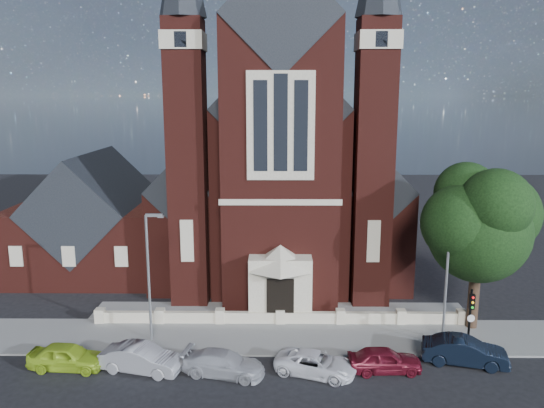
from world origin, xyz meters
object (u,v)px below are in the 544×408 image
at_px(car_lime_van, 67,357).
at_px(car_dark_red, 384,360).
at_px(car_silver_b, 224,364).
at_px(street_lamp_left, 150,270).
at_px(street_lamp_right, 449,271).
at_px(street_tree, 483,226).
at_px(parish_hall, 95,224).
at_px(car_white_suv, 316,364).
at_px(car_navy, 465,351).
at_px(traffic_signal, 471,313).
at_px(car_silver_a, 142,359).
at_px(church, 279,169).

distance_m(car_lime_van, car_dark_red, 17.55).
relative_size(car_lime_van, car_silver_b, 0.94).
distance_m(street_lamp_left, street_lamp_right, 18.00).
relative_size(street_tree, street_lamp_right, 1.32).
bearing_deg(parish_hall, street_lamp_right, -28.22).
bearing_deg(street_lamp_right, street_lamp_left, 180.00).
bearing_deg(car_white_suv, street_lamp_left, 87.26).
relative_size(parish_hall, street_lamp_left, 1.51).
relative_size(parish_hall, car_navy, 2.60).
bearing_deg(traffic_signal, car_navy, -117.71).
height_order(street_tree, car_dark_red, street_tree).
relative_size(street_lamp_right, car_silver_a, 1.78).
xyz_separation_m(parish_hall, car_silver_a, (8.32, -17.69, -3.26)).
distance_m(street_tree, car_lime_van, 25.77).
bearing_deg(church, street_tree, -53.83).
height_order(traffic_signal, car_silver_b, traffic_signal).
bearing_deg(car_dark_red, parish_hall, 48.92).
bearing_deg(car_navy, street_lamp_left, 95.21).
height_order(street_tree, street_lamp_left, street_tree).
relative_size(parish_hall, street_tree, 1.14).
height_order(street_tree, car_lime_van, street_tree).
bearing_deg(car_dark_red, car_lime_van, 87.44).
relative_size(church, car_silver_a, 7.66).
bearing_deg(car_silver_a, church, -5.30).
relative_size(street_tree, car_silver_a, 2.35).
relative_size(car_silver_a, car_white_suv, 1.03).
bearing_deg(traffic_signal, car_lime_van, -175.35).
distance_m(street_tree, car_silver_b, 17.89).
height_order(street_tree, car_navy, street_tree).
xyz_separation_m(street_lamp_left, car_dark_red, (13.59, -3.61, -3.91)).
bearing_deg(car_silver_a, car_silver_b, -80.98).
bearing_deg(car_lime_van, church, -23.90).
xyz_separation_m(street_lamp_right, car_lime_van, (-21.97, -3.44, -3.88)).
bearing_deg(street_lamp_right, parish_hall, 151.78).
height_order(street_lamp_right, car_white_suv, street_lamp_right).
relative_size(church, car_silver_b, 7.70).
distance_m(parish_hall, car_silver_b, 22.42).
xyz_separation_m(church, car_dark_red, (5.68, -22.55, -7.49)).
relative_size(parish_hall, car_silver_b, 2.69).
bearing_deg(church, car_navy, -64.40).
height_order(church, car_navy, church).
height_order(church, car_lime_van, church).
relative_size(church, traffic_signal, 8.72).
xyz_separation_m(car_silver_b, car_white_suv, (5.01, 0.11, -0.04)).
height_order(street_lamp_left, traffic_signal, street_lamp_left).
distance_m(car_white_suv, car_dark_red, 3.81).
xyz_separation_m(street_tree, street_lamp_left, (-20.51, -1.71, -2.36)).
bearing_deg(car_white_suv, car_silver_a, 107.67).
height_order(street_lamp_left, street_lamp_right, same).
bearing_deg(car_silver_b, street_lamp_left, 63.04).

